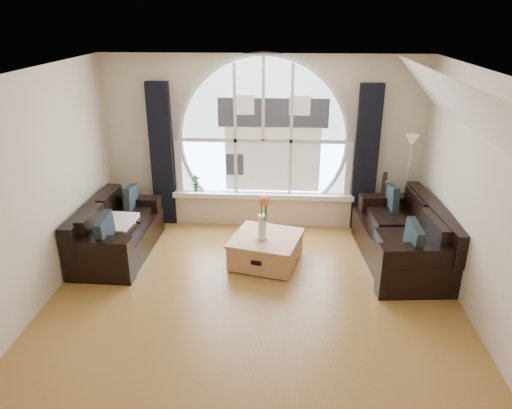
% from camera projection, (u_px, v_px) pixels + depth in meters
% --- Properties ---
extents(ground, '(5.00, 5.50, 0.01)m').
position_uv_depth(ground, '(251.00, 318.00, 5.56)').
color(ground, brown).
rests_on(ground, ground).
extents(ceiling, '(5.00, 5.50, 0.01)m').
position_uv_depth(ceiling, '(250.00, 78.00, 4.55)').
color(ceiling, silver).
rests_on(ceiling, ground).
extents(wall_back, '(5.00, 0.01, 2.70)m').
position_uv_depth(wall_back, '(263.00, 143.00, 7.60)').
color(wall_back, beige).
rests_on(wall_back, ground).
extents(wall_left, '(0.01, 5.50, 2.70)m').
position_uv_depth(wall_left, '(19.00, 205.00, 5.20)').
color(wall_left, beige).
rests_on(wall_left, ground).
extents(wall_right, '(0.01, 5.50, 2.70)m').
position_uv_depth(wall_right, '(496.00, 216.00, 4.91)').
color(wall_right, beige).
rests_on(wall_right, ground).
extents(attic_slope, '(0.92, 5.50, 0.72)m').
position_uv_depth(attic_slope, '(483.00, 118.00, 4.55)').
color(attic_slope, silver).
rests_on(attic_slope, ground).
extents(arched_window, '(2.60, 0.06, 2.15)m').
position_uv_depth(arched_window, '(263.00, 126.00, 7.47)').
color(arched_window, silver).
rests_on(arched_window, wall_back).
extents(window_sill, '(2.90, 0.22, 0.08)m').
position_uv_depth(window_sill, '(263.00, 195.00, 7.82)').
color(window_sill, white).
rests_on(window_sill, wall_back).
extents(window_frame, '(2.76, 0.08, 2.15)m').
position_uv_depth(window_frame, '(263.00, 126.00, 7.44)').
color(window_frame, white).
rests_on(window_frame, wall_back).
extents(neighbor_house, '(1.70, 0.02, 1.50)m').
position_uv_depth(neighbor_house, '(273.00, 134.00, 7.49)').
color(neighbor_house, silver).
rests_on(neighbor_house, wall_back).
extents(curtain_left, '(0.35, 0.12, 2.30)m').
position_uv_depth(curtain_left, '(162.00, 155.00, 7.65)').
color(curtain_left, black).
rests_on(curtain_left, ground).
extents(curtain_right, '(0.35, 0.12, 2.30)m').
position_uv_depth(curtain_right, '(366.00, 159.00, 7.47)').
color(curtain_right, black).
rests_on(curtain_right, ground).
extents(sofa_left, '(0.91, 1.75, 0.77)m').
position_uv_depth(sofa_left, '(117.00, 228.00, 6.89)').
color(sofa_left, black).
rests_on(sofa_left, ground).
extents(sofa_right, '(1.14, 2.03, 0.87)m').
position_uv_depth(sofa_right, '(403.00, 236.00, 6.66)').
color(sofa_right, black).
rests_on(sofa_right, ground).
extents(coffee_chest, '(1.09, 1.09, 0.44)m').
position_uv_depth(coffee_chest, '(266.00, 248.00, 6.71)').
color(coffee_chest, '#B2774E').
rests_on(coffee_chest, ground).
extents(throw_blanket, '(0.59, 0.59, 0.10)m').
position_uv_depth(throw_blanket, '(114.00, 224.00, 6.80)').
color(throw_blanket, silver).
rests_on(throw_blanket, sofa_left).
extents(vase_flowers, '(0.24, 0.24, 0.70)m').
position_uv_depth(vase_flowers, '(262.00, 212.00, 6.44)').
color(vase_flowers, white).
rests_on(vase_flowers, coffee_chest).
extents(floor_lamp, '(0.24, 0.24, 1.60)m').
position_uv_depth(floor_lamp, '(406.00, 187.00, 7.33)').
color(floor_lamp, '#B2B2B2').
rests_on(floor_lamp, ground).
extents(guitar, '(0.37, 0.26, 1.06)m').
position_uv_depth(guitar, '(381.00, 203.00, 7.46)').
color(guitar, '#975D24').
rests_on(guitar, ground).
extents(potted_plant, '(0.16, 0.12, 0.27)m').
position_uv_depth(potted_plant, '(195.00, 183.00, 7.82)').
color(potted_plant, '#1E6023').
rests_on(potted_plant, window_sill).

